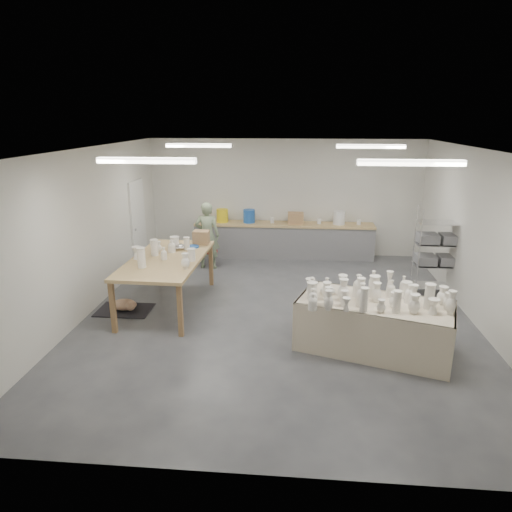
# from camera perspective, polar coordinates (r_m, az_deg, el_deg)

# --- Properties ---
(room) EXTENTS (8.00, 8.02, 3.00)m
(room) POSITION_cam_1_polar(r_m,az_deg,el_deg) (8.04, 2.13, 6.47)
(room) COLOR #424449
(room) RESTS_ON ground
(back_counter) EXTENTS (4.60, 0.60, 1.24)m
(back_counter) POSITION_cam_1_polar(r_m,az_deg,el_deg) (11.89, 3.42, 2.17)
(back_counter) COLOR tan
(back_counter) RESTS_ON ground
(wire_shelf) EXTENTS (0.88, 0.48, 1.80)m
(wire_shelf) POSITION_cam_1_polar(r_m,az_deg,el_deg) (10.00, 21.75, 0.66)
(wire_shelf) COLOR silver
(wire_shelf) RESTS_ON ground
(drying_table) EXTENTS (2.53, 1.79, 1.19)m
(drying_table) POSITION_cam_1_polar(r_m,az_deg,el_deg) (7.39, 14.46, -8.07)
(drying_table) COLOR olive
(drying_table) RESTS_ON ground
(work_table) EXTENTS (1.37, 2.63, 1.33)m
(work_table) POSITION_cam_1_polar(r_m,az_deg,el_deg) (8.85, -10.74, -0.15)
(work_table) COLOR tan
(work_table) RESTS_ON ground
(rug) EXTENTS (1.00, 0.70, 0.02)m
(rug) POSITION_cam_1_polar(r_m,az_deg,el_deg) (9.07, -16.11, -6.50)
(rug) COLOR black
(rug) RESTS_ON ground
(cat) EXTENTS (0.49, 0.37, 0.21)m
(cat) POSITION_cam_1_polar(r_m,az_deg,el_deg) (9.00, -16.07, -5.88)
(cat) COLOR white
(cat) RESTS_ON rug
(potter) EXTENTS (0.60, 0.40, 1.62)m
(potter) POSITION_cam_1_polar(r_m,az_deg,el_deg) (10.95, -6.11, 2.57)
(potter) COLOR gray
(potter) RESTS_ON ground
(red_stool) EXTENTS (0.49, 0.49, 0.36)m
(red_stool) POSITION_cam_1_polar(r_m,az_deg,el_deg) (11.34, -5.77, 0.51)
(red_stool) COLOR #A52017
(red_stool) RESTS_ON ground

